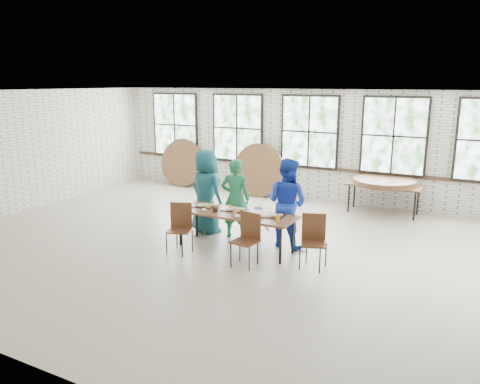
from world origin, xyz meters
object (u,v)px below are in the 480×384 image
at_px(dining_table, 235,215).
at_px(storage_table, 384,186).
at_px(chair_near_left, 180,223).
at_px(chair_near_right, 248,235).

xyz_separation_m(dining_table, storage_table, (2.04, 3.93, -0.00)).
relative_size(chair_near_left, chair_near_right, 1.00).
distance_m(chair_near_right, storage_table, 4.75).
bearing_deg(storage_table, chair_near_right, -106.33).
bearing_deg(chair_near_right, dining_table, 142.16).
height_order(dining_table, chair_near_left, chair_near_left).
bearing_deg(chair_near_left, dining_table, 13.32).
bearing_deg(dining_table, storage_table, 63.64).
bearing_deg(storage_table, dining_table, -115.71).
height_order(chair_near_right, storage_table, chair_near_right).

